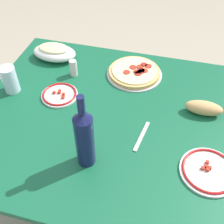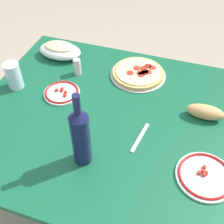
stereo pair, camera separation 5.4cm
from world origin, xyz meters
name	(u,v)px [view 2 (the right image)]	position (x,y,z in m)	size (l,w,h in m)	color
ground_plane	(112,197)	(0.00, 0.00, 0.00)	(8.00, 8.00, 0.00)	tan
dining_table	(112,133)	(0.00, 0.00, 0.62)	(1.24, 1.05, 0.73)	#145938
pepperoni_pizza	(138,73)	(-0.03, -0.32, 0.74)	(0.29, 0.29, 0.03)	#B7B7BC
baked_pasta_dish	(60,50)	(0.42, -0.36, 0.77)	(0.24, 0.15, 0.08)	white
wine_bottle	(81,136)	(0.03, 0.25, 0.87)	(0.07, 0.07, 0.33)	#141942
water_glass	(14,76)	(0.52, -0.05, 0.80)	(0.07, 0.07, 0.13)	silver
side_plate_near	(205,176)	(-0.42, 0.19, 0.74)	(0.22, 0.22, 0.02)	white
side_plate_far	(62,93)	(0.28, -0.07, 0.74)	(0.17, 0.17, 0.02)	white
bread_loaf	(205,112)	(-0.39, -0.13, 0.76)	(0.17, 0.07, 0.06)	tan
spice_shaker	(77,67)	(0.27, -0.24, 0.77)	(0.04, 0.04, 0.09)	silver
fork_right	(140,137)	(-0.15, 0.08, 0.73)	(0.17, 0.02, 0.01)	#B7B7BC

